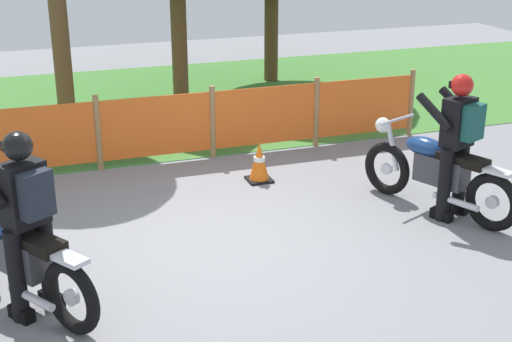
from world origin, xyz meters
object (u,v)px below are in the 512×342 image
Objects in this scene: motorcycle_lead at (16,256)px; rider_trailing at (457,139)px; motorcycle_trailing at (436,172)px; traffic_cone at (259,162)px; rider_lead at (26,215)px.

rider_trailing is (4.82, 0.41, 0.46)m from motorcycle_lead.
traffic_cone is (-1.63, 1.61, -0.23)m from motorcycle_trailing.
rider_lead is (0.13, -0.19, 0.46)m from motorcycle_lead.
traffic_cone is at bearing -86.78° from motorcycle_lead.
rider_lead is 3.19× the size of traffic_cone.
rider_trailing is 2.60m from traffic_cone.
rider_trailing is (4.69, 0.61, 0.00)m from rider_lead.
motorcycle_lead is 4.86m from rider_trailing.
motorcycle_lead is at bearing 74.65° from motorcycle_trailing.
traffic_cone is (2.97, 2.43, -0.69)m from rider_lead.
rider_trailing reaches higher than traffic_cone.
rider_lead is at bearing -179.49° from motorcycle_lead.
motorcycle_lead is at bearing -144.16° from traffic_cone.
rider_trailing is at bearing -46.64° from traffic_cone.
motorcycle_trailing is 1.19× the size of rider_lead.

